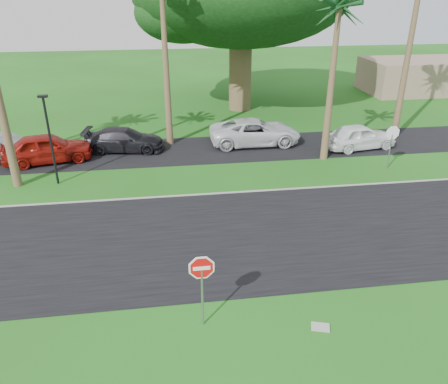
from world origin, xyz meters
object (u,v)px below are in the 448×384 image
at_px(stop_sign_far, 392,139).
at_px(car_pickup, 360,137).
at_px(car_silver, 4,147).
at_px(stop_sign_near, 202,277).
at_px(car_red, 47,148).
at_px(car_minivan, 255,132).
at_px(car_dark, 124,140).

bearing_deg(stop_sign_far, car_pickup, -86.31).
bearing_deg(car_silver, car_pickup, -79.87).
relative_size(stop_sign_near, car_red, 0.53).
distance_m(car_silver, car_pickup, 21.58).
relative_size(car_red, car_minivan, 0.85).
bearing_deg(stop_sign_near, car_pickup, 51.89).
xyz_separation_m(stop_sign_far, car_silver, (-21.77, 4.57, -1.04)).
height_order(stop_sign_near, car_pickup, stop_sign_near).
distance_m(stop_sign_far, car_silver, 22.26).
bearing_deg(car_dark, stop_sign_near, -160.99).
relative_size(car_red, car_pickup, 1.09).
bearing_deg(car_pickup, stop_sign_far, 174.48).
bearing_deg(stop_sign_near, car_silver, 123.40).
height_order(stop_sign_far, car_red, stop_sign_far).
relative_size(stop_sign_near, car_pickup, 0.58).
bearing_deg(car_pickup, car_silver, 77.64).
height_order(stop_sign_far, car_pickup, stop_sign_far).
distance_m(stop_sign_near, car_minivan, 16.88).
relative_size(car_silver, car_red, 0.89).
bearing_deg(stop_sign_near, car_red, 117.28).
height_order(car_silver, car_minivan, car_minivan).
bearing_deg(car_red, car_dark, -84.42).
distance_m(car_silver, car_dark, 6.97).
height_order(car_red, car_minivan, car_red).
distance_m(car_dark, car_minivan, 8.26).
distance_m(stop_sign_far, car_minivan, 8.36).
relative_size(stop_sign_far, car_dark, 0.54).
relative_size(stop_sign_near, car_silver, 0.59).
distance_m(car_silver, car_red, 2.81).
bearing_deg(car_red, car_silver, 60.60).
bearing_deg(car_dark, car_silver, 101.22).
height_order(car_minivan, car_pickup, car_minivan).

